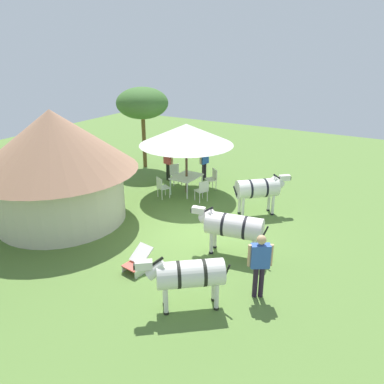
# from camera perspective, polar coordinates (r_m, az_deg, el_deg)

# --- Properties ---
(ground_plane) EXTENTS (36.00, 36.00, 0.00)m
(ground_plane) POSITION_cam_1_polar(r_m,az_deg,el_deg) (12.70, 0.57, -6.45)
(ground_plane) COLOR #577A36
(thatched_hut) EXTENTS (5.65, 5.65, 4.00)m
(thatched_hut) POSITION_cam_1_polar(r_m,az_deg,el_deg) (13.77, -20.09, 4.48)
(thatched_hut) COLOR beige
(thatched_hut) RESTS_ON ground_plane
(shade_umbrella) EXTENTS (3.92, 3.92, 2.98)m
(shade_umbrella) POSITION_cam_1_polar(r_m,az_deg,el_deg) (15.43, -0.88, 8.81)
(shade_umbrella) COLOR brown
(shade_umbrella) RESTS_ON ground_plane
(patio_dining_table) EXTENTS (1.38, 1.00, 0.74)m
(patio_dining_table) POSITION_cam_1_polar(r_m,az_deg,el_deg) (15.96, -0.84, 2.18)
(patio_dining_table) COLOR silver
(patio_dining_table) RESTS_ON ground_plane
(patio_chair_near_hut) EXTENTS (0.58, 0.59, 0.90)m
(patio_chair_near_hut) POSITION_cam_1_polar(r_m,az_deg,el_deg) (15.46, -4.67, 0.89)
(patio_chair_near_hut) COLOR silver
(patio_chair_near_hut) RESTS_ON ground_plane
(patio_chair_west_end) EXTENTS (0.58, 0.58, 0.90)m
(patio_chair_west_end) POSITION_cam_1_polar(r_m,az_deg,el_deg) (15.06, 1.58, 0.39)
(patio_chair_west_end) COLOR silver
(patio_chair_west_end) RESTS_ON ground_plane
(patio_chair_east_end) EXTENTS (0.60, 0.61, 0.90)m
(patio_chair_east_end) POSITION_cam_1_polar(r_m,az_deg,el_deg) (16.42, 3.15, 2.21)
(patio_chair_east_end) COLOR silver
(patio_chair_east_end) RESTS_ON ground_plane
(patio_chair_near_lawn) EXTENTS (0.60, 0.59, 0.90)m
(patio_chair_near_lawn) POSITION_cam_1_polar(r_m,az_deg,el_deg) (17.05, -2.58, 2.95)
(patio_chair_near_lawn) COLOR silver
(patio_chair_near_lawn) RESTS_ON ground_plane
(guest_beside_umbrella) EXTENTS (0.31, 0.57, 1.64)m
(guest_beside_umbrella) POSITION_cam_1_polar(r_m,az_deg,el_deg) (17.32, -3.66, 4.85)
(guest_beside_umbrella) COLOR black
(guest_beside_umbrella) RESTS_ON ground_plane
(guest_behind_table) EXTENTS (0.56, 0.30, 1.59)m
(guest_behind_table) POSITION_cam_1_polar(r_m,az_deg,el_deg) (17.44, 1.89, 4.89)
(guest_behind_table) COLOR black
(guest_behind_table) RESTS_ON ground_plane
(standing_watcher) EXTENTS (0.44, 0.54, 1.75)m
(standing_watcher) POSITION_cam_1_polar(r_m,az_deg,el_deg) (9.43, 10.35, -10.27)
(standing_watcher) COLOR #25182B
(standing_watcher) RESTS_ON ground_plane
(striped_lounge_chair) EXTENTS (0.87, 0.64, 0.65)m
(striped_lounge_chair) POSITION_cam_1_polar(r_m,az_deg,el_deg) (10.82, -8.33, -10.57)
(striped_lounge_chair) COLOR #CF5344
(striped_lounge_chair) RESTS_ON ground_plane
(zebra_nearest_camera) EXTENTS (1.68, 1.81, 1.56)m
(zebra_nearest_camera) POSITION_cam_1_polar(r_m,az_deg,el_deg) (13.98, 10.15, 0.50)
(zebra_nearest_camera) COLOR silver
(zebra_nearest_camera) RESTS_ON ground_plane
(zebra_by_umbrella) EXTENTS (0.96, 2.36, 1.48)m
(zebra_by_umbrella) POSITION_cam_1_polar(r_m,az_deg,el_deg) (11.20, 6.21, -5.20)
(zebra_by_umbrella) COLOR silver
(zebra_by_umbrella) RESTS_ON ground_plane
(zebra_toward_hut) EXTENTS (1.60, 1.90, 1.47)m
(zebra_toward_hut) POSITION_cam_1_polar(r_m,az_deg,el_deg) (8.99, -0.61, -12.50)
(zebra_toward_hut) COLOR silver
(zebra_toward_hut) RESTS_ON ground_plane
(acacia_tree_right_background) EXTENTS (2.57, 2.57, 4.06)m
(acacia_tree_right_background) POSITION_cam_1_polar(r_m,az_deg,el_deg) (19.07, -7.61, 13.29)
(acacia_tree_right_background) COLOR brown
(acacia_tree_right_background) RESTS_ON ground_plane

